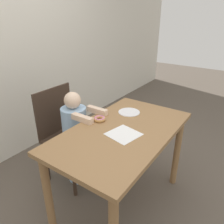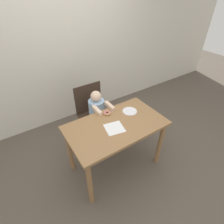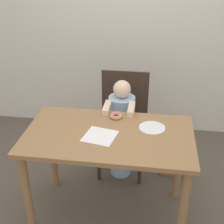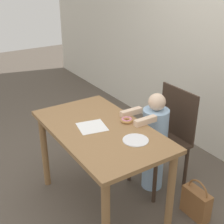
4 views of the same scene
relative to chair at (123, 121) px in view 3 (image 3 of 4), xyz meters
name	(u,v)px [view 3 (image 3 of 4)]	position (x,y,z in m)	size (l,w,h in m)	color
ground_plane	(109,213)	(-0.03, -0.68, -0.50)	(12.00, 12.00, 0.00)	brown
wall_back	(130,23)	(-0.03, 0.83, 0.75)	(8.00, 0.05, 2.50)	silver
dining_table	(109,147)	(-0.03, -0.68, 0.16)	(1.21, 0.70, 0.78)	olive
chair	(123,121)	(0.00, 0.00, 0.00)	(0.45, 0.44, 0.95)	#38281E
child_figure	(121,130)	(0.00, -0.13, -0.01)	(0.25, 0.42, 0.97)	#99BCE0
donut	(116,116)	(-0.01, -0.44, 0.30)	(0.10, 0.10, 0.03)	tan
napkin	(100,136)	(-0.09, -0.72, 0.28)	(0.25, 0.25, 0.00)	white
handbag	(175,162)	(0.52, -0.08, -0.36)	(0.26, 0.11, 0.36)	brown
plate	(152,128)	(0.27, -0.56, 0.28)	(0.19, 0.19, 0.01)	white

